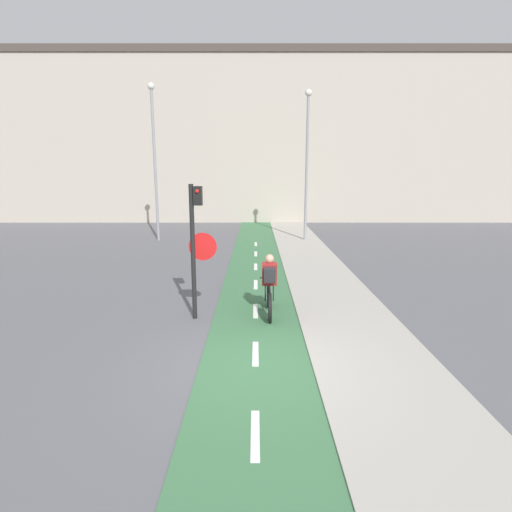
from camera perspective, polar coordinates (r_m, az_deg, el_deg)
name	(u,v)px	position (r m, az deg, el deg)	size (l,w,h in m)	color
ground_plane	(256,366)	(7.66, -0.03, -15.48)	(120.00, 120.00, 0.00)	#5B5B60
bike_lane	(256,366)	(7.67, -0.03, -15.38)	(2.09, 60.00, 0.02)	#3D7047
sidewalk_strip	(377,365)	(7.97, 16.91, -14.68)	(2.40, 60.00, 0.05)	#A8A399
building_row_background	(256,140)	(31.65, 0.04, 16.25)	(60.00, 5.20, 12.05)	#B2A899
traffic_light_pole	(196,237)	(9.56, -8.52, 2.64)	(0.67, 0.25, 3.27)	black
street_lamp_far	(155,149)	(21.84, -14.29, 14.65)	(0.36, 0.36, 7.96)	gray
street_lamp_sidewalk	(307,152)	(21.33, 7.36, 14.54)	(0.36, 0.36, 7.65)	gray
cyclist_near	(270,287)	(9.97, 1.97, -4.46)	(0.46, 1.83, 1.56)	black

